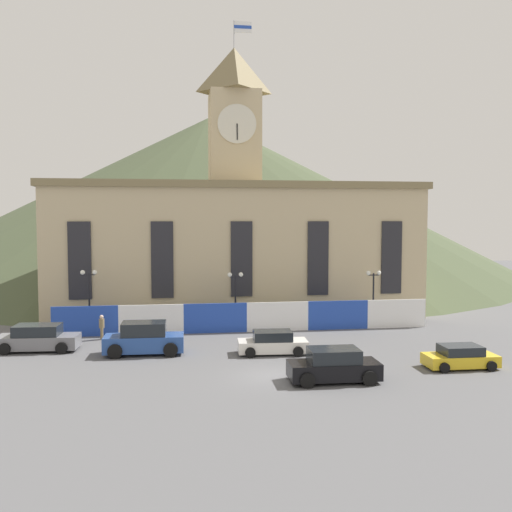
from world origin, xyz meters
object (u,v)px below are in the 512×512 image
at_px(street_lamp_center, 235,287).
at_px(car_gray_pickup, 38,339).
at_px(street_lamp_far_right, 373,285).
at_px(car_black_suv, 334,366).
at_px(street_lamp_right, 89,287).
at_px(car_yellow_coupe, 460,357).
at_px(car_blue_van, 144,339).
at_px(car_white_taxi, 273,343).
at_px(pedestrian, 102,326).

xyz_separation_m(street_lamp_center, car_gray_pickup, (-13.85, -5.57, -2.54)).
xyz_separation_m(street_lamp_far_right, car_gray_pickup, (-25.27, -5.57, -2.52)).
xyz_separation_m(street_lamp_center, car_black_suv, (3.71, -15.31, -2.52)).
bearing_deg(street_lamp_right, car_yellow_coupe, -30.52).
height_order(car_gray_pickup, car_black_suv, car_black_suv).
xyz_separation_m(car_blue_van, car_gray_pickup, (-7.07, 1.96, -0.15)).
bearing_deg(car_white_taxi, car_blue_van, -4.22).
relative_size(street_lamp_right, car_black_suv, 0.99).
distance_m(car_white_taxi, car_blue_van, 8.37).
height_order(street_lamp_right, pedestrian, street_lamp_right).
bearing_deg(car_white_taxi, street_lamp_center, -76.81).
bearing_deg(car_blue_van, street_lamp_right, -57.78).
distance_m(car_white_taxi, pedestrian, 13.09).
bearing_deg(car_black_suv, car_yellow_coupe, 12.61).
distance_m(street_lamp_right, car_yellow_coupe, 27.05).
relative_size(car_blue_van, car_yellow_coupe, 1.22).
xyz_separation_m(street_lamp_center, pedestrian, (-10.07, -2.51, -2.36)).
height_order(street_lamp_center, car_yellow_coupe, street_lamp_center).
height_order(car_white_taxi, car_gray_pickup, car_gray_pickup).
relative_size(street_lamp_right, street_lamp_far_right, 1.08).
bearing_deg(street_lamp_far_right, car_white_taxi, -139.02).
bearing_deg(car_blue_van, car_gray_pickup, -14.17).
bearing_deg(street_lamp_far_right, car_blue_van, -157.53).
bearing_deg(pedestrian, street_lamp_right, -76.25).
distance_m(street_lamp_right, car_blue_van, 9.15).
distance_m(street_lamp_center, car_gray_pickup, 15.14).
xyz_separation_m(car_blue_van, car_yellow_coupe, (18.66, -6.12, -0.34)).
relative_size(car_gray_pickup, car_yellow_coupe, 1.28).
distance_m(car_blue_van, car_black_suv, 13.06).
bearing_deg(car_gray_pickup, car_black_suv, 154.41).
distance_m(street_lamp_far_right, car_white_taxi, 13.39).
bearing_deg(car_gray_pickup, street_lamp_right, -111.34).
bearing_deg(street_lamp_right, car_gray_pickup, -114.77).
distance_m(street_lamp_far_right, car_blue_van, 19.84).
relative_size(street_lamp_far_right, pedestrian, 2.51).
height_order(street_lamp_far_right, pedestrian, street_lamp_far_right).
relative_size(street_lamp_center, car_blue_van, 0.88).
height_order(street_lamp_right, car_black_suv, street_lamp_right).
distance_m(car_gray_pickup, car_yellow_coupe, 26.97).
bearing_deg(street_lamp_center, car_blue_van, -132.00).
relative_size(street_lamp_right, pedestrian, 2.71).
bearing_deg(street_lamp_far_right, street_lamp_center, 180.00).
height_order(car_blue_van, car_black_suv, car_blue_van).
xyz_separation_m(street_lamp_center, car_blue_van, (-6.78, -7.53, -2.38)).
distance_m(car_white_taxi, car_black_suv, 7.05).
relative_size(car_white_taxi, car_blue_van, 0.89).
relative_size(street_lamp_center, car_white_taxi, 0.99).
xyz_separation_m(car_gray_pickup, car_yellow_coupe, (25.73, -8.09, -0.18)).
relative_size(street_lamp_right, car_gray_pickup, 0.90).
bearing_deg(car_gray_pickup, car_white_taxi, 172.22).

